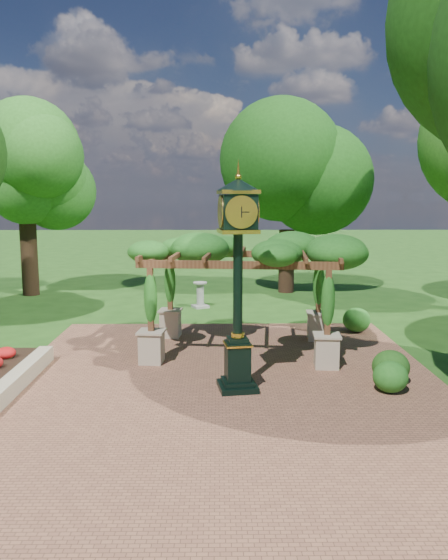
{
  "coord_description": "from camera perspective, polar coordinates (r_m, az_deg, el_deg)",
  "views": [
    {
      "loc": [
        -0.17,
        -10.76,
        4.22
      ],
      "look_at": [
        0.0,
        2.5,
        2.2
      ],
      "focal_mm": 35.0,
      "sensor_mm": 36.0,
      "label": 1
    }
  ],
  "objects": [
    {
      "name": "ground",
      "position": [
        11.56,
        0.16,
        -12.75
      ],
      "size": [
        120.0,
        120.0,
        0.0
      ],
      "primitive_type": "plane",
      "color": "#1E4714",
      "rests_on": "ground"
    },
    {
      "name": "brick_plaza",
      "position": [
        12.49,
        0.09,
        -10.99
      ],
      "size": [
        10.0,
        12.0,
        0.04
      ],
      "primitive_type": "cube",
      "color": "brown",
      "rests_on": "ground"
    },
    {
      "name": "border_wall",
      "position": [
        12.75,
        -21.39,
        -10.33
      ],
      "size": [
        0.35,
        5.0,
        0.4
      ],
      "primitive_type": "cube",
      "color": "#C6B793",
      "rests_on": "ground"
    },
    {
      "name": "pedestal_clock",
      "position": [
        11.59,
        1.47,
        1.57
      ],
      "size": [
        1.04,
        1.04,
        4.66
      ],
      "rotation": [
        0.0,
        0.0,
        0.15
      ],
      "color": "black",
      "rests_on": "brick_plaza"
    },
    {
      "name": "pergola",
      "position": [
        14.66,
        1.81,
        2.47
      ],
      "size": [
        5.39,
        3.69,
        3.21
      ],
      "rotation": [
        0.0,
        0.0,
        -0.1
      ],
      "color": "#BEAC8D",
      "rests_on": "brick_plaza"
    },
    {
      "name": "sundial",
      "position": [
        20.99,
        -2.5,
        -1.73
      ],
      "size": [
        0.73,
        0.73,
        1.0
      ],
      "rotation": [
        0.0,
        0.0,
        0.44
      ],
      "color": "#989890",
      "rests_on": "ground"
    },
    {
      "name": "shrub_front",
      "position": [
        12.48,
        17.0,
        -9.65
      ],
      "size": [
        0.98,
        0.98,
        0.68
      ],
      "primitive_type": "ellipsoid",
      "rotation": [
        0.0,
        0.0,
        0.37
      ],
      "color": "#22601B",
      "rests_on": "brick_plaza"
    },
    {
      "name": "shrub_mid",
      "position": [
        13.05,
        17.03,
        -8.66
      ],
      "size": [
        1.05,
        1.05,
        0.76
      ],
      "primitive_type": "ellipsoid",
      "rotation": [
        0.0,
        0.0,
        -0.3
      ],
      "color": "#1F4D15",
      "rests_on": "brick_plaza"
    },
    {
      "name": "shrub_back",
      "position": [
        17.57,
        13.68,
        -4.07
      ],
      "size": [
        0.96,
        0.96,
        0.76
      ],
      "primitive_type": "ellipsoid",
      "rotation": [
        0.0,
        0.0,
        -0.13
      ],
      "color": "#26691E",
      "rests_on": "brick_plaza"
    },
    {
      "name": "tree_west_far",
      "position": [
        24.92,
        -20.13,
        11.01
      ],
      "size": [
        3.91,
        3.91,
        7.99
      ],
      "color": "black",
      "rests_on": "ground"
    },
    {
      "name": "tree_north",
      "position": [
        24.3,
        6.69,
        10.3
      ],
      "size": [
        4.73,
        4.73,
        7.19
      ],
      "color": "#382116",
      "rests_on": "ground"
    }
  ]
}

